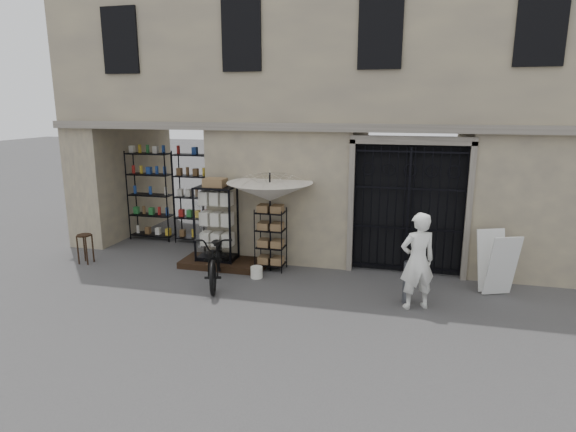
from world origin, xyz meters
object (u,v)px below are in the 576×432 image
(wire_rack, at_px, (271,240))
(white_bucket, at_px, (257,272))
(wooden_stool, at_px, (85,248))
(easel_sign, at_px, (497,263))
(shopkeeper, at_px, (414,307))
(bicycle, at_px, (218,282))
(market_umbrella, at_px, (270,187))
(display_cabinet, at_px, (216,227))
(steel_bollard, at_px, (407,282))

(wire_rack, distance_m, white_bucket, 0.86)
(wooden_stool, height_order, easel_sign, easel_sign)
(white_bucket, relative_size, easel_sign, 0.21)
(wooden_stool, height_order, shopkeeper, wooden_stool)
(white_bucket, bearing_deg, bicycle, -147.59)
(shopkeeper, bearing_deg, white_bucket, -37.87)
(market_umbrella, xyz_separation_m, wooden_stool, (-4.47, -0.57, -1.59))
(market_umbrella, relative_size, white_bucket, 10.30)
(display_cabinet, height_order, bicycle, display_cabinet)
(display_cabinet, bearing_deg, bicycle, -92.54)
(white_bucket, height_order, steel_bollard, steel_bollard)
(wooden_stool, xyz_separation_m, steel_bollard, (7.53, -0.56, 0.04))
(wire_rack, relative_size, steel_bollard, 1.73)
(market_umbrella, bearing_deg, wire_rack, 100.38)
(wooden_stool, distance_m, steel_bollard, 7.55)
(bicycle, distance_m, shopkeeper, 4.13)
(easel_sign, bearing_deg, wooden_stool, 160.00)
(steel_bollard, bearing_deg, white_bucket, 169.43)
(wire_rack, bearing_deg, white_bucket, -90.25)
(display_cabinet, height_order, wooden_stool, display_cabinet)
(display_cabinet, relative_size, bicycle, 0.88)
(market_umbrella, xyz_separation_m, bicycle, (-0.90, -0.99, -1.96))
(bicycle, bearing_deg, white_bucket, 15.01)
(wire_rack, relative_size, wooden_stool, 2.03)
(easel_sign, bearing_deg, display_cabinet, 155.47)
(white_bucket, height_order, shopkeeper, white_bucket)
(wooden_stool, height_order, steel_bollard, steel_bollard)
(wooden_stool, relative_size, shopkeeper, 0.39)
(bicycle, distance_m, steel_bollard, 3.98)
(shopkeeper, distance_m, easel_sign, 2.03)
(easel_sign, bearing_deg, wire_rack, 154.28)
(wire_rack, height_order, wooden_stool, wire_rack)
(wooden_stool, distance_m, shopkeeper, 7.74)
(white_bucket, bearing_deg, shopkeeper, -13.14)
(bicycle, bearing_deg, market_umbrella, 30.26)
(display_cabinet, distance_m, easel_sign, 6.11)
(display_cabinet, relative_size, shopkeeper, 1.03)
(white_bucket, height_order, bicycle, bicycle)
(wire_rack, bearing_deg, shopkeeper, -9.93)
(display_cabinet, bearing_deg, steel_bollard, -39.62)
(display_cabinet, distance_m, shopkeeper, 4.83)
(display_cabinet, distance_m, steel_bollard, 4.56)
(steel_bollard, bearing_deg, bicycle, 178.06)
(display_cabinet, bearing_deg, easel_sign, -26.93)
(bicycle, relative_size, easel_sign, 1.72)
(wire_rack, bearing_deg, market_umbrella, -66.08)
(wire_rack, relative_size, white_bucket, 5.46)
(market_umbrella, distance_m, steel_bollard, 3.60)
(wire_rack, height_order, easel_sign, wire_rack)
(steel_bollard, xyz_separation_m, shopkeeper, (0.16, -0.19, -0.42))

